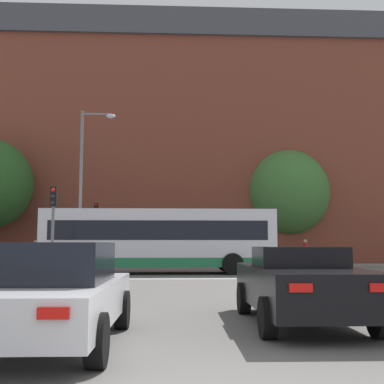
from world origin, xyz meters
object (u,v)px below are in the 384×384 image
(car_saloon_left, at_px, (51,293))
(traffic_light_far_left, at_px, (96,223))
(street_lamp_junction, at_px, (86,175))
(pedestrian_waiting, at_px, (306,250))
(pedestrian_walking_west, at_px, (35,250))
(traffic_light_near_left, at_px, (53,216))
(pedestrian_walking_east, at_px, (204,249))
(car_roadster_right, at_px, (301,284))
(bus_crossing_lead, at_px, (159,239))

(car_saloon_left, xyz_separation_m, traffic_light_far_left, (-3.14, 24.71, 2.02))
(street_lamp_junction, bearing_deg, traffic_light_far_left, 93.86)
(pedestrian_waiting, bearing_deg, street_lamp_junction, 169.07)
(pedestrian_walking_west, bearing_deg, traffic_light_near_left, 99.20)
(street_lamp_junction, xyz_separation_m, pedestrian_walking_west, (-4.62, 7.77, -4.03))
(pedestrian_walking_east, distance_m, pedestrian_walking_west, 11.32)
(pedestrian_waiting, relative_size, pedestrian_walking_west, 1.02)
(traffic_light_far_left, bearing_deg, traffic_light_near_left, -89.76)
(pedestrian_waiting, distance_m, pedestrian_walking_east, 7.05)
(car_roadster_right, relative_size, pedestrian_waiting, 2.51)
(car_saloon_left, bearing_deg, pedestrian_walking_west, 106.68)
(bus_crossing_lead, distance_m, street_lamp_junction, 5.39)
(pedestrian_walking_west, bearing_deg, car_saloon_left, 96.96)
(car_roadster_right, height_order, traffic_light_near_left, traffic_light_near_left)
(street_lamp_junction, relative_size, pedestrian_waiting, 4.90)
(traffic_light_near_left, distance_m, pedestrian_walking_east, 14.82)
(street_lamp_junction, relative_size, pedestrian_walking_east, 4.74)
(traffic_light_far_left, height_order, pedestrian_walking_west, traffic_light_far_left)
(car_saloon_left, relative_size, car_roadster_right, 0.99)
(pedestrian_walking_east, relative_size, pedestrian_walking_west, 1.06)
(pedestrian_walking_east, bearing_deg, street_lamp_junction, 149.51)
(bus_crossing_lead, height_order, traffic_light_near_left, traffic_light_near_left)
(traffic_light_far_left, bearing_deg, car_roadster_right, -72.68)
(traffic_light_near_left, distance_m, pedestrian_walking_west, 13.68)
(car_saloon_left, relative_size, pedestrian_walking_west, 2.55)
(bus_crossing_lead, distance_m, traffic_light_near_left, 5.61)
(traffic_light_near_left, xyz_separation_m, traffic_light_far_left, (-0.05, 11.85, 0.20))
(traffic_light_far_left, xyz_separation_m, pedestrian_waiting, (14.21, 1.13, -1.74))
(bus_crossing_lead, xyz_separation_m, pedestrian_walking_east, (2.82, 9.41, -0.59))
(street_lamp_junction, bearing_deg, car_saloon_left, -81.50)
(traffic_light_near_left, distance_m, street_lamp_junction, 5.71)
(bus_crossing_lead, relative_size, pedestrian_walking_east, 6.20)
(car_roadster_right, distance_m, pedestrian_walking_west, 26.69)
(traffic_light_near_left, bearing_deg, street_lamp_junction, 85.53)
(car_saloon_left, bearing_deg, bus_crossing_lead, 86.70)
(pedestrian_walking_east, bearing_deg, traffic_light_far_left, 108.80)
(traffic_light_near_left, bearing_deg, car_roadster_right, -57.53)
(car_saloon_left, distance_m, bus_crossing_lead, 16.43)
(car_roadster_right, relative_size, pedestrian_walking_west, 2.57)
(car_roadster_right, bearing_deg, pedestrian_walking_west, 116.09)
(street_lamp_junction, xyz_separation_m, pedestrian_waiting, (13.76, 7.84, -4.00))
(car_roadster_right, height_order, bus_crossing_lead, bus_crossing_lead)
(traffic_light_far_left, relative_size, pedestrian_waiting, 2.38)
(bus_crossing_lead, relative_size, street_lamp_junction, 1.31)
(traffic_light_near_left, height_order, traffic_light_far_left, traffic_light_far_left)
(car_roadster_right, bearing_deg, bus_crossing_lead, 101.91)
(car_saloon_left, xyz_separation_m, street_lamp_junction, (-2.69, 18.00, 4.27))
(bus_crossing_lead, relative_size, pedestrian_walking_west, 6.57)
(bus_crossing_lead, distance_m, traffic_light_far_left, 9.46)
(street_lamp_junction, bearing_deg, traffic_light_near_left, -94.47)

